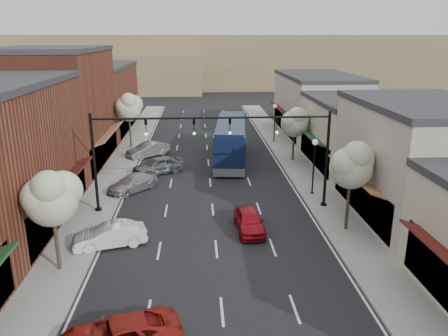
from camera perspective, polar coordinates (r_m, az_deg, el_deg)
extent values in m
plane|color=black|center=(23.99, -0.80, -12.74)|extent=(160.00, 160.00, 0.00)
cube|color=gray|center=(41.73, -13.61, 0.02)|extent=(2.80, 73.00, 0.15)
cube|color=gray|center=(42.10, 9.50, 0.42)|extent=(2.80, 73.00, 0.15)
cube|color=gray|center=(41.50, -11.71, 0.05)|extent=(0.25, 73.00, 0.17)
cube|color=gray|center=(41.81, 7.63, 0.39)|extent=(0.25, 73.00, 0.17)
cube|color=black|center=(30.16, -20.98, -4.16)|extent=(0.60, 11.90, 2.60)
cube|color=#4C1511|center=(29.44, -19.80, -1.44)|extent=(1.07, 9.80, 0.49)
cube|color=brown|center=(43.47, -21.48, 7.00)|extent=(9.00, 14.00, 10.50)
cube|color=#2D2D30|center=(42.98, -22.28, 14.16)|extent=(9.20, 14.10, 0.40)
cube|color=black|center=(43.09, -15.64, 2.50)|extent=(0.60, 11.90, 2.60)
cube|color=#9C6D47|center=(42.59, -14.75, 4.48)|extent=(1.07, 9.80, 0.49)
cube|color=brown|center=(58.91, -16.72, 8.55)|extent=(9.00, 18.00, 8.00)
cube|color=#2D2D30|center=(58.49, -17.07, 12.61)|extent=(9.20, 18.10, 0.40)
cube|color=black|center=(58.47, -12.49, 6.41)|extent=(0.60, 15.30, 2.60)
cube|color=#1A4221|center=(58.10, -11.80, 7.89)|extent=(1.07, 12.60, 0.49)
cube|color=#B1A498|center=(31.66, 24.42, 0.51)|extent=(8.00, 12.00, 7.50)
cube|color=#2D2D30|center=(30.88, 25.31, 7.56)|extent=(8.20, 12.10, 0.40)
cube|color=black|center=(30.76, 17.81, -3.43)|extent=(0.60, 10.20, 2.60)
cube|color=#9C6D47|center=(30.02, 16.64, -0.80)|extent=(1.07, 8.40, 0.49)
cube|color=#C1B799|center=(42.46, 16.98, 4.13)|extent=(8.00, 12.00, 6.00)
cube|color=#2D2D30|center=(41.91, 17.36, 8.39)|extent=(8.20, 12.10, 0.40)
cube|color=black|center=(41.64, 12.04, 2.27)|extent=(0.60, 10.20, 2.60)
cube|color=#1A4221|center=(41.09, 11.08, 4.29)|extent=(1.07, 8.40, 0.49)
cube|color=#B1A498|center=(55.47, 12.12, 7.88)|extent=(8.00, 16.00, 7.00)
cube|color=#2D2D30|center=(55.03, 12.36, 11.68)|extent=(8.20, 16.10, 0.40)
cube|color=black|center=(54.93, 8.25, 5.98)|extent=(0.60, 13.60, 2.60)
cube|color=#4C1511|center=(54.51, 7.49, 7.53)|extent=(1.07, 11.20, 0.49)
cube|color=#7A6647|center=(110.98, -3.04, 13.88)|extent=(120.00, 30.00, 12.00)
cube|color=#7A6647|center=(102.02, -17.45, 11.75)|extent=(50.00, 20.00, 8.00)
cylinder|color=black|center=(32.37, 12.86, -4.75)|extent=(0.44, 0.44, 0.30)
cylinder|color=black|center=(31.31, 13.26, 0.96)|extent=(0.20, 0.20, 7.00)
cylinder|color=black|center=(29.71, 6.20, 6.61)|extent=(8.00, 0.14, 0.14)
imported|color=black|center=(29.89, 6.92, 5.48)|extent=(0.18, 0.46, 1.10)
sphere|color=#19E533|center=(29.86, 6.93, 4.64)|extent=(0.18, 0.18, 0.18)
imported|color=black|center=(29.49, 0.76, 5.44)|extent=(0.18, 0.46, 1.10)
sphere|color=#19E533|center=(29.46, 0.78, 4.60)|extent=(0.18, 0.18, 0.18)
cylinder|color=black|center=(31.91, -16.06, -5.32)|extent=(0.44, 0.44, 0.30)
cylinder|color=black|center=(30.84, -16.57, 0.46)|extent=(0.20, 0.20, 7.00)
cylinder|color=black|center=(29.46, -9.43, 6.39)|extent=(8.00, 0.14, 0.14)
imported|color=black|center=(29.62, -10.15, 5.23)|extent=(0.18, 0.46, 1.10)
sphere|color=#19E533|center=(29.59, -10.13, 4.39)|extent=(0.18, 0.18, 0.18)
imported|color=black|center=(29.42, -3.92, 5.38)|extent=(0.18, 0.46, 1.10)
sphere|color=#19E533|center=(29.39, -3.91, 4.53)|extent=(0.18, 0.18, 0.18)
cylinder|color=#47382B|center=(28.31, 15.87, -4.47)|extent=(0.20, 0.20, 3.71)
sphere|color=beige|center=(27.58, 16.25, 0.03)|extent=(2.60, 2.60, 2.60)
sphere|color=beige|center=(27.89, 17.10, 1.14)|extent=(2.00, 2.00, 2.00)
sphere|color=beige|center=(27.08, 15.72, 0.53)|extent=(1.90, 1.90, 1.90)
sphere|color=beige|center=(26.91, 16.96, 1.61)|extent=(1.70, 1.70, 1.70)
cylinder|color=#47382B|center=(43.08, 9.04, 3.01)|extent=(0.20, 0.20, 3.33)
sphere|color=beige|center=(42.63, 9.17, 5.72)|extent=(2.60, 2.60, 2.60)
sphere|color=beige|center=(42.95, 9.77, 6.34)|extent=(2.00, 2.00, 2.00)
sphere|color=beige|center=(42.20, 8.74, 6.06)|extent=(1.90, 1.90, 1.90)
sphere|color=beige|center=(42.03, 9.50, 6.70)|extent=(1.70, 1.70, 1.70)
cylinder|color=#47382B|center=(24.30, -21.03, -8.88)|extent=(0.20, 0.20, 3.52)
sphere|color=beige|center=(23.47, -21.59, -4.02)|extent=(2.60, 2.60, 2.60)
sphere|color=beige|center=(23.44, -20.33, -2.76)|extent=(2.00, 2.00, 2.00)
sphere|color=beige|center=(23.22, -22.83, -3.52)|extent=(1.90, 1.90, 1.90)
sphere|color=beige|center=(22.71, -21.96, -2.39)|extent=(1.70, 1.70, 1.70)
cylinder|color=#47382B|center=(48.44, -12.16, 4.69)|extent=(0.20, 0.20, 3.84)
sphere|color=beige|center=(48.00, -12.34, 7.49)|extent=(2.60, 2.60, 2.60)
sphere|color=beige|center=(48.15, -11.73, 8.14)|extent=(2.00, 2.00, 2.00)
sphere|color=beige|center=(47.72, -12.90, 7.84)|extent=(1.90, 1.90, 1.90)
sphere|color=beige|center=(47.35, -12.38, 8.54)|extent=(1.70, 1.70, 1.70)
cylinder|color=black|center=(34.58, 11.41, -3.32)|extent=(0.28, 0.28, 0.20)
cylinder|color=black|center=(33.98, 11.59, -0.32)|extent=(0.12, 0.12, 4.00)
sphere|color=white|center=(33.40, 11.82, 3.32)|extent=(0.44, 0.44, 0.44)
cylinder|color=black|center=(50.97, 6.53, 3.47)|extent=(0.28, 0.28, 0.20)
cylinder|color=black|center=(50.57, 6.60, 5.56)|extent=(0.12, 0.12, 4.00)
sphere|color=white|center=(50.18, 6.68, 8.05)|extent=(0.44, 0.44, 0.44)
cube|color=#0D1937|center=(43.07, 0.89, 3.76)|extent=(3.95, 12.80, 3.22)
cube|color=#595B60|center=(43.43, 0.88, 1.85)|extent=(3.97, 12.82, 0.73)
cube|color=black|center=(42.97, 0.89, 4.35)|extent=(3.91, 11.80, 1.15)
cube|color=#0D1937|center=(42.72, 0.90, 5.93)|extent=(3.68, 12.27, 0.26)
cube|color=black|center=(36.85, 0.66, 2.56)|extent=(2.18, 0.29, 1.26)
cylinder|color=black|center=(39.25, -1.08, 0.16)|extent=(0.44, 1.12, 1.09)
cylinder|color=black|center=(39.19, 2.53, 0.12)|extent=(0.44, 1.12, 1.09)
cylinder|color=black|center=(47.34, -0.51, 3.09)|extent=(0.44, 1.12, 1.09)
cylinder|color=black|center=(47.29, 2.49, 3.06)|extent=(0.44, 1.12, 1.09)
cylinder|color=black|center=(45.92, -0.60, 2.65)|extent=(0.44, 1.12, 1.09)
cylinder|color=black|center=(45.87, 2.50, 2.62)|extent=(0.44, 1.12, 1.09)
imported|color=maroon|center=(27.73, 3.31, -6.87)|extent=(1.83, 4.16, 1.39)
imported|color=white|center=(26.61, -14.71, -8.51)|extent=(4.45, 2.58, 1.39)
imported|color=#9B9BA0|center=(35.32, -11.85, -1.96)|extent=(4.28, 4.66, 1.31)
imported|color=#5B5F63|center=(39.34, -8.61, 0.36)|extent=(4.89, 3.92, 1.56)
imported|color=gray|center=(45.03, -9.88, 2.36)|extent=(4.47, 4.03, 1.48)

